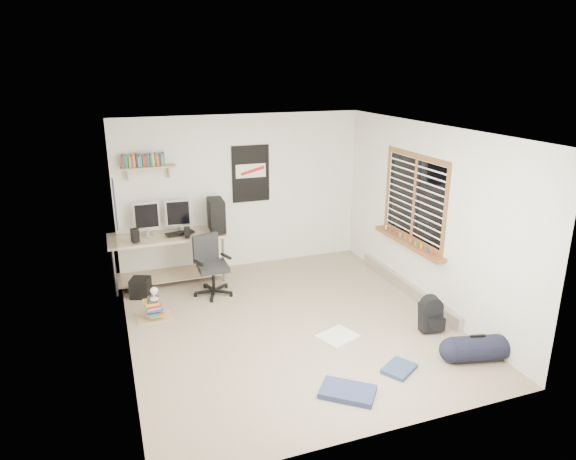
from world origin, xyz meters
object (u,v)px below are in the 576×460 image
object	(u,v)px
duffel_bag	(476,349)
office_chair	(213,263)
backpack	(430,317)
book_stack	(153,307)
desk	(168,259)

from	to	relation	value
duffel_bag	office_chair	bearing A→B (deg)	143.92
office_chair	backpack	bearing A→B (deg)	-58.20
duffel_bag	book_stack	world-z (taller)	duffel_bag
backpack	book_stack	size ratio (longest dim) A/B	0.84
office_chair	backpack	distance (m)	3.11
backpack	duffel_bag	distance (m)	0.76
desk	duffel_bag	xyz separation A→B (m)	(2.98, -3.52, -0.22)
desk	backpack	xyz separation A→B (m)	(2.88, -2.77, -0.16)
desk	office_chair	size ratio (longest dim) A/B	1.93
desk	office_chair	bearing A→B (deg)	-49.25
desk	backpack	world-z (taller)	desk
backpack	duffel_bag	size ratio (longest dim) A/B	0.63
desk	backpack	size ratio (longest dim) A/B	4.72
duffel_bag	book_stack	size ratio (longest dim) A/B	1.34
office_chair	duffel_bag	distance (m)	3.71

